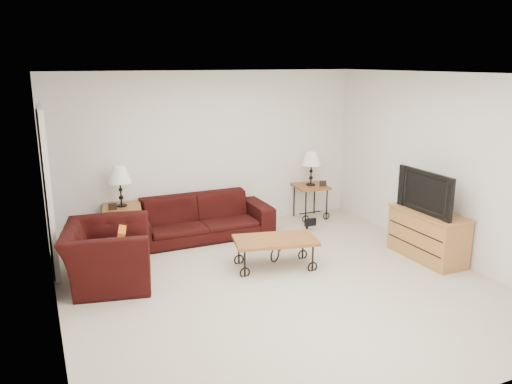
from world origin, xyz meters
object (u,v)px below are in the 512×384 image
sofa (200,218)px  coffee_table (275,253)px  armchair (108,255)px  television (430,192)px  tv_stand (428,235)px  lamp_right (311,168)px  lamp_left (120,186)px  side_table_right (310,202)px  backpack (307,218)px  side_table_left (123,225)px

sofa → coffee_table: sofa is taller
armchair → television: (4.08, -0.96, 0.58)m
tv_stand → coffee_table: bearing=164.5°
lamp_right → coffee_table: lamp_right is taller
lamp_left → coffee_table: bearing=-45.4°
sofa → television: 3.35m
side_table_right → backpack: bearing=-124.2°
sofa → tv_stand: 3.31m
lamp_left → sofa: bearing=-9.1°
side_table_left → lamp_right: bearing=0.0°
sofa → tv_stand: (2.58, -2.07, 0.01)m
lamp_right → armchair: (-3.57, -1.29, -0.51)m
lamp_right → backpack: lamp_right is taller
lamp_right → television: television is taller
lamp_left → tv_stand: lamp_left is taller
sofa → armchair: 1.89m
lamp_left → lamp_right: 3.17m
lamp_right → side_table_right: bearing=0.0°
sofa → lamp_right: 2.13m
sofa → tv_stand: bearing=-38.8°
armchair → television: bearing=-91.2°
lamp_right → television: (0.52, -2.25, 0.07)m
side_table_left → tv_stand: tv_stand is taller
side_table_right → armchair: size_ratio=0.52×
lamp_left → armchair: 1.45m
lamp_right → backpack: (-0.36, -0.53, -0.69)m
coffee_table → backpack: (1.15, 1.16, -0.01)m
tv_stand → side_table_right: bearing=103.4°
side_table_right → lamp_right: (0.00, 0.00, 0.59)m
lamp_right → television: size_ratio=0.59×
side_table_left → lamp_left: bearing=0.0°
side_table_right → lamp_right: size_ratio=1.00×
sofa → armchair: size_ratio=1.93×
lamp_right → armchair: size_ratio=0.52×
television → backpack: bearing=-153.2°
sofa → side_table_left: bearing=170.9°
backpack → coffee_table: bearing=-113.2°
lamp_left → television: television is taller
side_table_right → backpack: side_table_right is taller
side_table_left → tv_stand: bearing=-31.3°
lamp_left → television: (3.68, -2.25, 0.07)m
coffee_table → tv_stand: bearing=-15.5°
armchair → sofa: bearing=-41.9°
lamp_left → tv_stand: size_ratio=0.53×
side_table_right → armchair: 3.80m
sofa → armchair: armchair is taller
side_table_left → backpack: bearing=-10.6°
television → backpack: size_ratio=2.62×
coffee_table → television: bearing=-15.6°
sofa → lamp_left: size_ratio=3.71×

